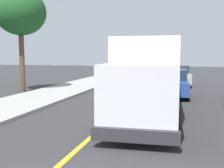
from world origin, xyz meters
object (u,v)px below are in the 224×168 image
object	(u,v)px
box_truck	(147,75)
parked_car_mid	(179,76)
parked_car_near	(173,84)
street_tree_down_block	(20,13)

from	to	relation	value
box_truck	parked_car_mid	distance (m)	12.89
box_truck	parked_car_mid	bearing A→B (deg)	85.22
parked_car_near	parked_car_mid	size ratio (longest dim) A/B	1.00
parked_car_near	parked_car_mid	distance (m)	6.36
parked_car_mid	box_truck	bearing A→B (deg)	-94.78
box_truck	parked_car_near	bearing A→B (deg)	82.90
box_truck	street_tree_down_block	size ratio (longest dim) A/B	1.04
box_truck	street_tree_down_block	bearing A→B (deg)	147.77
parked_car_mid	street_tree_down_block	world-z (taller)	street_tree_down_block
box_truck	parked_car_mid	world-z (taller)	box_truck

